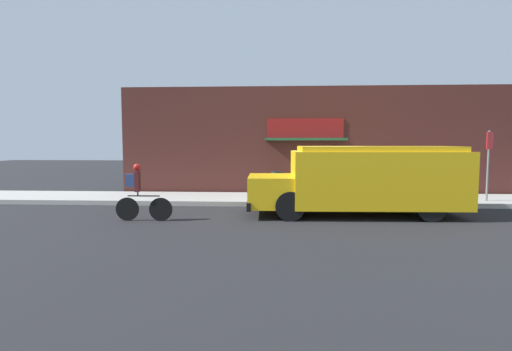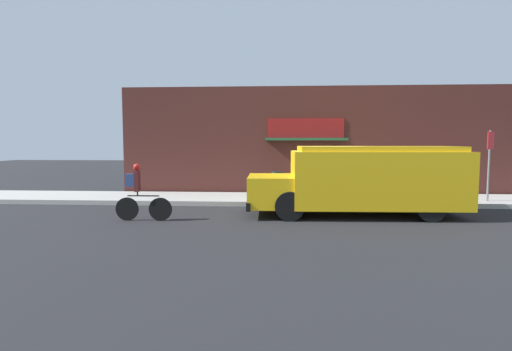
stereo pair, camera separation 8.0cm
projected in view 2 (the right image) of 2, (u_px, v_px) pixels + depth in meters
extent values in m
plane|color=#232326|center=(322.00, 207.00, 13.68)|extent=(70.00, 70.00, 0.00)
cube|color=#ADAAA3|center=(318.00, 199.00, 15.00)|extent=(28.00, 2.67, 0.16)
cube|color=#4C231E|center=(315.00, 142.00, 16.32)|extent=(16.04, 0.18, 4.50)
cube|color=maroon|center=(306.00, 128.00, 16.19)|extent=(3.09, 0.05, 0.81)
cube|color=#235633|center=(306.00, 139.00, 15.91)|extent=(3.24, 0.67, 0.10)
cube|color=yellow|center=(376.00, 179.00, 12.05)|extent=(5.09, 2.30, 1.66)
cube|color=yellow|center=(270.00, 191.00, 12.19)|extent=(1.40, 2.02, 0.91)
cube|color=yellow|center=(377.00, 149.00, 11.98)|extent=(4.68, 2.12, 0.15)
cube|color=black|center=(250.00, 202.00, 12.24)|extent=(0.18, 2.12, 0.24)
cube|color=red|center=(324.00, 173.00, 13.42)|extent=(0.04, 0.44, 0.44)
cylinder|color=black|center=(287.00, 197.00, 13.12)|extent=(0.85, 0.28, 0.84)
cylinder|color=black|center=(290.00, 206.00, 11.28)|extent=(0.85, 0.28, 0.84)
cylinder|color=black|center=(408.00, 198.00, 12.98)|extent=(0.85, 0.28, 0.84)
cylinder|color=black|center=(431.00, 207.00, 11.15)|extent=(0.85, 0.28, 0.84)
cylinder|color=black|center=(160.00, 209.00, 11.29)|extent=(0.66, 0.04, 0.66)
cylinder|color=black|center=(127.00, 209.00, 11.34)|extent=(0.66, 0.04, 0.66)
cylinder|color=black|center=(143.00, 196.00, 11.28)|extent=(0.91, 0.04, 0.04)
cylinder|color=black|center=(138.00, 194.00, 11.29)|extent=(0.04, 0.04, 0.12)
cube|color=#561E1E|center=(137.00, 181.00, 11.26)|extent=(0.12, 0.20, 0.58)
sphere|color=red|center=(137.00, 167.00, 11.22)|extent=(0.21, 0.21, 0.21)
cube|color=navy|center=(131.00, 180.00, 11.26)|extent=(0.26, 0.14, 0.36)
cylinder|color=slate|center=(489.00, 166.00, 13.92)|extent=(0.07, 0.07, 2.47)
cube|color=red|center=(491.00, 141.00, 13.80)|extent=(0.45, 0.45, 0.60)
cylinder|color=#2D5138|center=(278.00, 184.00, 15.54)|extent=(0.46, 0.46, 0.90)
cylinder|color=black|center=(278.00, 172.00, 15.50)|extent=(0.47, 0.47, 0.04)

